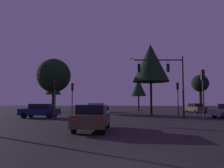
% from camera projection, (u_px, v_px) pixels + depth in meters
% --- Properties ---
extents(ground_plane, '(168.00, 168.00, 0.00)m').
position_uv_depth(ground_plane, '(124.00, 114.00, 29.61)').
color(ground_plane, black).
rests_on(ground_plane, ground).
extents(traffic_signal_mast_arm, '(6.03, 0.58, 6.77)m').
position_uv_depth(traffic_signal_mast_arm, '(167.00, 75.00, 23.17)').
color(traffic_signal_mast_arm, '#232326').
rests_on(traffic_signal_mast_arm, ground).
extents(traffic_light_corner_left, '(0.34, 0.37, 4.07)m').
position_uv_depth(traffic_light_corner_left, '(72.00, 93.00, 26.27)').
color(traffic_light_corner_left, '#232326').
rests_on(traffic_light_corner_left, ground).
extents(traffic_light_corner_right, '(0.34, 0.37, 4.52)m').
position_uv_depth(traffic_light_corner_right, '(203.00, 85.00, 18.33)').
color(traffic_light_corner_right, '#232326').
rests_on(traffic_light_corner_right, ground).
extents(traffic_light_median, '(0.33, 0.37, 3.84)m').
position_uv_depth(traffic_light_median, '(55.00, 91.00, 20.05)').
color(traffic_light_median, '#232326').
rests_on(traffic_light_median, ground).
extents(traffic_light_far_side, '(0.34, 0.37, 4.22)m').
position_uv_depth(traffic_light_far_side, '(178.00, 92.00, 26.92)').
color(traffic_light_far_side, '#232326').
rests_on(traffic_light_far_side, ground).
extents(car_nearside_lane, '(1.79, 4.46, 1.52)m').
position_uv_depth(car_nearside_lane, '(93.00, 117.00, 12.52)').
color(car_nearside_lane, '#473828').
rests_on(car_nearside_lane, ground).
extents(car_crossing_left, '(4.14, 1.88, 1.52)m').
position_uv_depth(car_crossing_left, '(40.00, 111.00, 22.59)').
color(car_crossing_left, '#0F1947').
rests_on(car_crossing_left, ground).
extents(car_far_lane, '(4.61, 4.07, 1.52)m').
position_uv_depth(car_far_lane, '(95.00, 108.00, 36.36)').
color(car_far_lane, black).
rests_on(car_far_lane, ground).
extents(car_parked_lot, '(2.57, 4.46, 1.52)m').
position_uv_depth(car_parked_lot, '(195.00, 108.00, 34.10)').
color(car_parked_lot, '#473828').
rests_on(car_parked_lot, ground).
extents(tree_behind_sign, '(3.23, 3.23, 6.24)m').
position_uv_depth(tree_behind_sign, '(53.00, 88.00, 42.46)').
color(tree_behind_sign, black).
rests_on(tree_behind_sign, ground).
extents(tree_left_far, '(3.15, 3.15, 6.61)m').
position_uv_depth(tree_left_far, '(139.00, 87.00, 43.48)').
color(tree_left_far, black).
rests_on(tree_left_far, ground).
extents(tree_center_horizon, '(5.79, 5.79, 9.21)m').
position_uv_depth(tree_center_horizon, '(54.00, 76.00, 36.22)').
color(tree_center_horizon, black).
rests_on(tree_center_horizon, ground).
extents(tree_right_cluster, '(3.26, 3.26, 6.99)m').
position_uv_depth(tree_right_cluster, '(200.00, 84.00, 40.45)').
color(tree_right_cluster, black).
rests_on(tree_right_cluster, ground).
extents(tree_lot_edge, '(4.87, 4.87, 9.58)m').
position_uv_depth(tree_lot_edge, '(151.00, 63.00, 28.31)').
color(tree_lot_edge, black).
rests_on(tree_lot_edge, ground).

